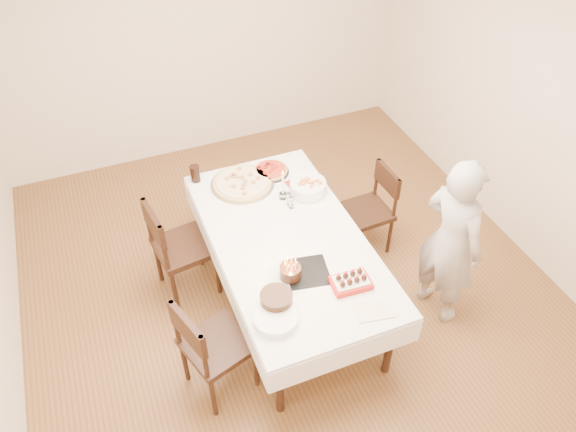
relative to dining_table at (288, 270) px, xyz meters
name	(u,v)px	position (x,y,z in m)	size (l,w,h in m)	color
floor	(291,292)	(0.06, 0.06, -0.38)	(5.00, 5.00, 0.00)	brown
wall_back	(201,35)	(0.06, 2.56, 0.98)	(4.50, 0.04, 2.70)	beige
wall_right	(540,110)	(2.31, 0.06, 0.98)	(0.04, 5.00, 2.70)	beige
dining_table	(288,270)	(0.00, 0.00, 0.00)	(1.14, 2.14, 0.75)	white
chair_right_savory	(366,212)	(0.92, 0.36, 0.06)	(0.44, 0.44, 0.87)	#321B10
chair_left_savory	(184,247)	(-0.75, 0.48, 0.12)	(0.50, 0.50, 0.98)	#321B10
chair_left_dessert	(217,345)	(-0.77, -0.56, 0.10)	(0.49, 0.49, 0.95)	#321B10
person	(451,242)	(1.15, -0.53, 0.40)	(0.56, 0.37, 1.55)	#ADA8A3
pizza_white	(242,183)	(-0.12, 0.77, 0.40)	(0.56, 0.56, 0.04)	beige
pizza_pepperoni	(271,170)	(0.18, 0.85, 0.40)	(0.32, 0.32, 0.04)	red
red_placemat	(305,186)	(0.38, 0.56, 0.38)	(0.26, 0.26, 0.01)	#B21E1E
pasta_bowl	(308,187)	(0.37, 0.47, 0.43)	(0.31, 0.31, 0.10)	white
taper_candle	(283,185)	(0.14, 0.47, 0.52)	(0.06, 0.06, 0.30)	white
shaker_pair	(291,202)	(0.16, 0.33, 0.43)	(0.10, 0.10, 0.12)	white
cola_glass	(195,174)	(-0.48, 0.98, 0.45)	(0.08, 0.08, 0.16)	black
layer_cake	(276,300)	(-0.33, -0.59, 0.43)	(0.29, 0.29, 0.12)	black
cake_board	(307,272)	(0.00, -0.39, 0.38)	(0.31, 0.31, 0.01)	black
birthday_cake	(290,269)	(-0.14, -0.38, 0.46)	(0.16, 0.16, 0.16)	#3B1C10
strawberry_box	(351,282)	(0.24, -0.62, 0.41)	(0.28, 0.19, 0.07)	#AF1A14
box_lid	(374,311)	(0.28, -0.89, 0.38)	(0.27, 0.18, 0.02)	beige
plate_stack	(275,318)	(-0.38, -0.72, 0.41)	(0.31, 0.31, 0.06)	white
china_plate	(282,311)	(-0.31, -0.66, 0.38)	(0.20, 0.20, 0.01)	white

